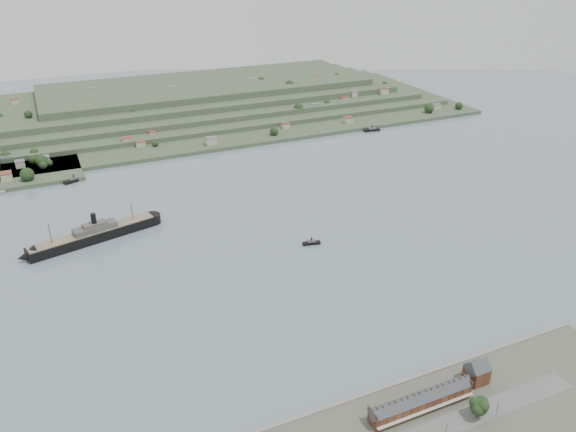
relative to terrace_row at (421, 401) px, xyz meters
name	(u,v)px	position (x,y,z in m)	size (l,w,h in m)	color
ground	(294,251)	(10.00, 168.02, -6.84)	(1400.00, 1400.00, 0.00)	slate
near_shore	(462,431)	(10.00, -18.73, -5.83)	(220.00, 80.00, 2.60)	#4C5142
terrace_row	(421,401)	(0.00, 0.00, 0.00)	(55.60, 9.80, 11.07)	#442618
gabled_building	(477,372)	(37.50, 4.02, 1.34)	(10.40, 10.18, 14.09)	#442618
far_peninsula	(188,104)	(37.91, 561.12, 5.04)	(760.00, 309.00, 30.00)	#34432C
steamship	(90,236)	(-124.77, 244.63, -1.94)	(108.97, 38.14, 26.55)	black
tugboat	(311,243)	(26.55, 171.75, -5.36)	(13.91, 6.16, 6.06)	black
ferry_west	(74,180)	(-124.57, 374.38, -5.03)	(20.65, 12.72, 7.51)	black
ferry_east	(372,130)	(217.68, 393.02, -5.07)	(20.23, 8.25, 7.37)	black
fig_tree	(480,406)	(21.65, -15.95, 2.28)	(10.45, 9.05, 11.67)	#3C281C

